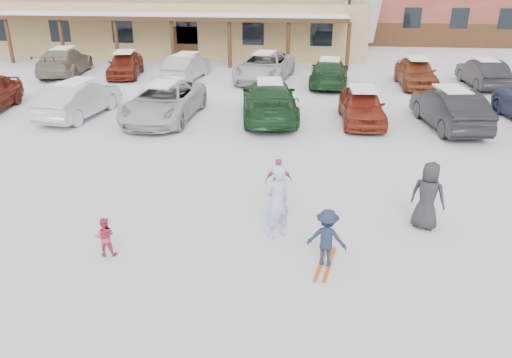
# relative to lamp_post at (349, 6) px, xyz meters

# --- Properties ---
(ground) EXTENTS (160.00, 160.00, 0.00)m
(ground) POSITION_rel_lamp_post_xyz_m (-3.68, -23.68, -3.51)
(ground) COLOR silver
(ground) RESTS_ON ground
(lamp_post) EXTENTS (0.50, 0.25, 6.21)m
(lamp_post) POSITION_rel_lamp_post_xyz_m (0.00, 0.00, 0.00)
(lamp_post) COLOR black
(lamp_post) RESTS_ON ground
(adult_skier) EXTENTS (0.78, 0.75, 1.80)m
(adult_skier) POSITION_rel_lamp_post_xyz_m (-2.78, -23.71, -2.61)
(adult_skier) COLOR #A3B8E4
(adult_skier) RESTS_ON ground
(toddler_red) EXTENTS (0.49, 0.41, 0.90)m
(toddler_red) POSITION_rel_lamp_post_xyz_m (-6.41, -24.93, -3.06)
(toddler_red) COLOR #B83448
(toddler_red) RESTS_ON ground
(child_navy) EXTENTS (0.91, 0.62, 1.29)m
(child_navy) POSITION_rel_lamp_post_xyz_m (-1.66, -24.79, -2.86)
(child_navy) COLOR #1A243C
(child_navy) RESTS_ON ground
(skis_child_navy) EXTENTS (0.45, 1.41, 0.03)m
(skis_child_navy) POSITION_rel_lamp_post_xyz_m (-1.66, -24.79, -3.49)
(skis_child_navy) COLOR #C64F1C
(skis_child_navy) RESTS_ON ground
(child_magenta) EXTENTS (0.75, 0.38, 1.24)m
(child_magenta) POSITION_rel_lamp_post_xyz_m (-2.87, -21.85, -2.89)
(child_magenta) COLOR #C43F92
(child_magenta) RESTS_ON ground
(skis_child_magenta) EXTENTS (0.35, 1.41, 0.03)m
(skis_child_magenta) POSITION_rel_lamp_post_xyz_m (-2.87, -21.85, -3.49)
(skis_child_magenta) COLOR #C64F1C
(skis_child_magenta) RESTS_ON ground
(bystander_dark) EXTENTS (0.97, 0.85, 1.68)m
(bystander_dark) POSITION_rel_lamp_post_xyz_m (0.73, -22.84, -2.67)
(bystander_dark) COLOR #272729
(bystander_dark) RESTS_ON ground
(parked_car_1) EXTENTS (2.13, 4.70, 1.49)m
(parked_car_1) POSITION_rel_lamp_post_xyz_m (-11.76, -14.48, -2.76)
(parked_car_1) COLOR #B7B8BC
(parked_car_1) RESTS_ON ground
(parked_car_2) EXTENTS (2.68, 5.44, 1.49)m
(parked_car_2) POSITION_rel_lamp_post_xyz_m (-8.11, -14.48, -2.77)
(parked_car_2) COLOR #BABABA
(parked_car_2) RESTS_ON ground
(parked_car_3) EXTENTS (2.90, 5.65, 1.57)m
(parked_car_3) POSITION_rel_lamp_post_xyz_m (-3.83, -13.94, -2.72)
(parked_car_3) COLOR #183B1C
(parked_car_3) RESTS_ON ground
(parked_car_4) EXTENTS (1.82, 4.17, 1.40)m
(parked_car_4) POSITION_rel_lamp_post_xyz_m (-0.10, -14.06, -2.81)
(parked_car_4) COLOR maroon
(parked_car_4) RESTS_ON ground
(parked_car_5) EXTENTS (2.29, 4.82, 1.53)m
(parked_car_5) POSITION_rel_lamp_post_xyz_m (3.22, -14.35, -2.74)
(parked_car_5) COLOR black
(parked_car_5) RESTS_ON ground
(parked_car_7) EXTENTS (2.92, 5.51, 1.52)m
(parked_car_7) POSITION_rel_lamp_post_xyz_m (-16.46, -6.14, -2.75)
(parked_car_7) COLOR gray
(parked_car_7) RESTS_ON ground
(parked_car_8) EXTENTS (2.35, 4.35, 1.41)m
(parked_car_8) POSITION_rel_lamp_post_xyz_m (-12.77, -6.25, -2.81)
(parked_car_8) COLOR maroon
(parked_car_8) RESTS_ON ground
(parked_car_9) EXTENTS (1.97, 4.38, 1.40)m
(parked_car_9) POSITION_rel_lamp_post_xyz_m (-9.13, -6.54, -2.81)
(parked_car_9) COLOR #9E9EA2
(parked_car_9) RESTS_ON ground
(parked_car_10) EXTENTS (3.28, 5.82, 1.54)m
(parked_car_10) POSITION_rel_lamp_post_xyz_m (-4.76, -6.45, -2.74)
(parked_car_10) COLOR silver
(parked_car_10) RESTS_ON ground
(parked_car_11) EXTENTS (2.22, 4.88, 1.38)m
(parked_car_11) POSITION_rel_lamp_post_xyz_m (-1.26, -7.33, -2.82)
(parked_car_11) COLOR #193C1E
(parked_car_11) RESTS_ON ground
(parked_car_12) EXTENTS (1.86, 4.38, 1.48)m
(parked_car_12) POSITION_rel_lamp_post_xyz_m (3.24, -7.05, -2.77)
(parked_car_12) COLOR brown
(parked_car_12) RESTS_ON ground
(parked_car_13) EXTENTS (1.76, 4.38, 1.41)m
(parked_car_13) POSITION_rel_lamp_post_xyz_m (6.71, -6.64, -2.80)
(parked_car_13) COLOR black
(parked_car_13) RESTS_ON ground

